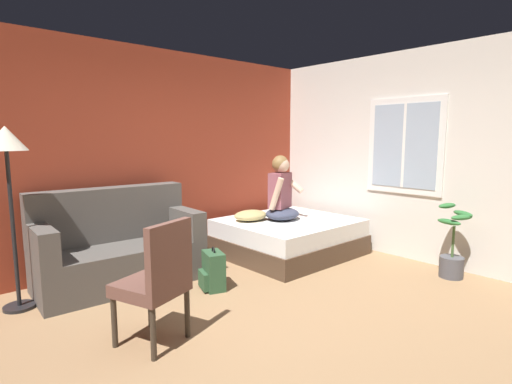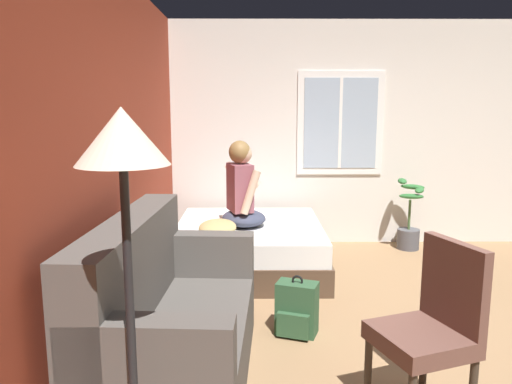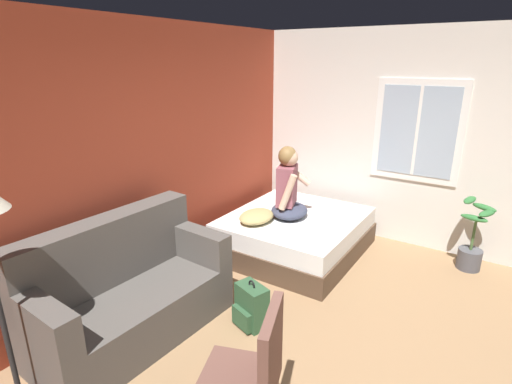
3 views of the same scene
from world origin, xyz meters
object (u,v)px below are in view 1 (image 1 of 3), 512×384
Objects in this scene: bed at (288,237)px; potted_plant at (452,252)px; couch at (118,248)px; backpack at (213,271)px; person_seated at (281,194)px; cell_phone at (310,220)px; side_chair at (157,278)px; throw_pillow at (251,215)px; floor_lamp at (7,156)px.

potted_plant reaches higher than bed.
backpack is at bearing -51.86° from couch.
bed is 1.94× the size of person_seated.
backpack is 1.77m from cell_phone.
couch is 1.53m from side_chair.
throw_pillow is 0.82m from cell_phone.
side_chair is at bearing -101.96° from couch.
couch is 1.99× the size of person_seated.
side_chair is at bearing -146.44° from backpack.
couch is at bearing -78.82° from cell_phone.
person_seated is 6.08× the size of cell_phone.
floor_lamp is at bearing -178.55° from couch.
couch is at bearing 78.04° from side_chair.
backpack is 0.54× the size of potted_plant.
bed is at bearing -34.67° from throw_pillow.
couch is at bearing 1.45° from floor_lamp.
floor_lamp is (-3.11, 0.38, 0.59)m from person_seated.
floor_lamp is at bearing -73.89° from cell_phone.
bed is 0.98× the size of couch.
cell_phone is (0.20, -0.22, 0.25)m from bed.
person_seated is 0.51× the size of floor_lamp.
floor_lamp is (-0.98, -0.02, 1.04)m from couch.
person_seated is at bearing 23.97° from side_chair.
person_seated is 0.51m from throw_pillow.
floor_lamp reaches higher than backpack.
cell_phone is at bearing -39.33° from throw_pillow.
person_seated is 1.82× the size of throw_pillow.
bed is 0.61m from throw_pillow.
floor_lamp reaches higher than side_chair.
backpack is (0.66, -0.84, -0.20)m from couch.
couch reaches higher than bed.
bed is at bearing -44.27° from person_seated.
throw_pillow is at bearing 30.91° from backpack.
couch reaches higher than side_chair.
backpack is at bearing 33.56° from side_chair.
floor_lamp is (-3.38, 0.67, 0.94)m from cell_phone.
backpack is at bearing -57.79° from cell_phone.
throw_pillow reaches higher than cell_phone.
side_chair is 2.84m from cell_phone.
side_chair is 1.15× the size of potted_plant.
side_chair is (-0.32, -1.49, 0.14)m from couch.
floor_lamp is (-2.75, 0.15, 0.88)m from throw_pillow.
cell_phone is (2.72, 0.80, -0.05)m from side_chair.
potted_plant is (0.71, -1.91, 0.07)m from bed.
cell_phone is at bearing 4.89° from backpack.
couch is 1.09m from backpack.
couch is 3.80× the size of backpack.
person_seated is at bearing 135.73° from bed.
person_seated reaches higher than cell_phone.
person_seated is (2.13, -0.41, 0.44)m from couch.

